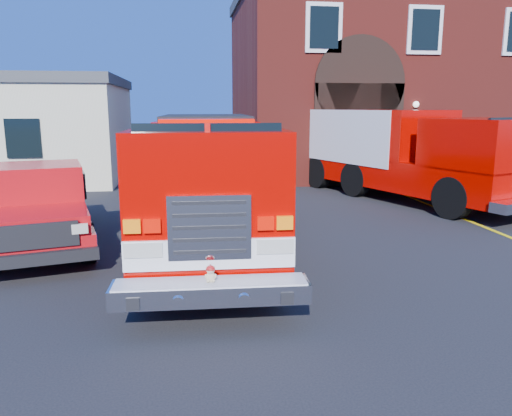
{
  "coord_description": "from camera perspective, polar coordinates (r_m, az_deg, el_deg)",
  "views": [
    {
      "loc": [
        -1.26,
        -10.04,
        3.12
      ],
      "look_at": [
        0.0,
        -1.2,
        1.3
      ],
      "focal_mm": 35.0,
      "sensor_mm": 36.0,
      "label": 1
    }
  ],
  "objects": [
    {
      "name": "ground",
      "position": [
        10.59,
        -0.92,
        -5.61
      ],
      "size": [
        100.0,
        100.0,
        0.0
      ],
      "primitive_type": "plane",
      "color": "black",
      "rests_on": "ground"
    },
    {
      "name": "parking_stripe_near",
      "position": [
        13.85,
        26.28,
        -2.69
      ],
      "size": [
        0.12,
        3.0,
        0.01
      ],
      "primitive_type": "cube",
      "color": "yellow",
      "rests_on": "ground"
    },
    {
      "name": "parking_stripe_mid",
      "position": [
        16.34,
        20.43,
        -0.2
      ],
      "size": [
        0.12,
        3.0,
        0.01
      ],
      "primitive_type": "cube",
      "color": "yellow",
      "rests_on": "ground"
    },
    {
      "name": "parking_stripe_far",
      "position": [
        18.98,
        16.17,
        1.63
      ],
      "size": [
        0.12,
        3.0,
        0.01
      ],
      "primitive_type": "cube",
      "color": "yellow",
      "rests_on": "ground"
    },
    {
      "name": "fire_station",
      "position": [
        26.14,
        15.45,
        13.62
      ],
      "size": [
        15.2,
        10.2,
        8.45
      ],
      "color": "maroon",
      "rests_on": "ground"
    },
    {
      "name": "side_building",
      "position": [
        24.32,
        -26.93,
        8.14
      ],
      "size": [
        10.2,
        8.2,
        4.35
      ],
      "color": "beige",
      "rests_on": "ground"
    },
    {
      "name": "fire_engine",
      "position": [
        11.5,
        -5.6,
        3.43
      ],
      "size": [
        2.99,
        9.56,
        2.92
      ],
      "color": "black",
      "rests_on": "ground"
    },
    {
      "name": "pickup_truck",
      "position": [
        12.39,
        -23.57,
        0.17
      ],
      "size": [
        3.4,
        6.06,
        1.88
      ],
      "color": "black",
      "rests_on": "ground"
    },
    {
      "name": "secondary_truck",
      "position": [
        17.9,
        16.49,
        6.3
      ],
      "size": [
        5.99,
        9.65,
        3.0
      ],
      "color": "black",
      "rests_on": "ground"
    }
  ]
}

